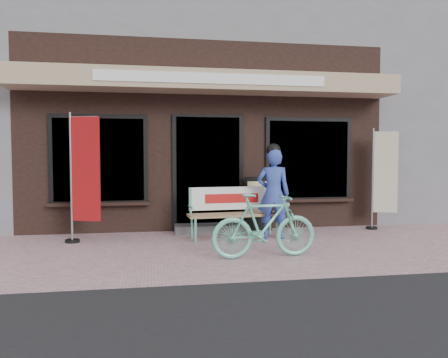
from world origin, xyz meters
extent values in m
plane|color=#C5979E|center=(0.00, 0.00, 0.00)|extent=(70.00, 70.00, 0.00)
cube|color=black|center=(0.00, 5.00, 1.80)|extent=(7.00, 6.00, 3.60)
cube|color=slate|center=(0.00, 5.00, 4.80)|extent=(7.00, 6.00, 2.40)
cube|color=tan|center=(0.00, 1.65, 2.75)|extent=(7.00, 0.80, 0.35)
cube|color=white|center=(0.00, 1.24, 2.75)|extent=(4.00, 0.02, 0.18)
cube|color=black|center=(0.00, 1.98, 1.10)|extent=(1.20, 0.06, 2.10)
cube|color=black|center=(0.00, 1.97, 1.10)|extent=(1.35, 0.04, 2.20)
cube|color=black|center=(-2.00, 1.98, 1.35)|extent=(1.60, 0.06, 1.50)
cube|color=black|center=(2.00, 1.98, 1.35)|extent=(1.60, 0.06, 1.50)
cube|color=black|center=(-2.00, 1.97, 1.35)|extent=(1.75, 0.04, 1.65)
cube|color=black|center=(2.00, 1.97, 1.35)|extent=(1.75, 0.04, 1.65)
cube|color=black|center=(-2.00, 1.92, 0.55)|extent=(1.80, 0.18, 0.06)
cube|color=black|center=(2.00, 1.92, 0.55)|extent=(1.80, 0.18, 0.06)
cube|color=#59595B|center=(0.00, 1.75, 0.07)|extent=(1.30, 0.45, 0.15)
cylinder|color=#65C5A6|center=(-0.35, 0.91, 0.19)|extent=(0.04, 0.04, 0.38)
cylinder|color=#65C5A6|center=(-0.38, 1.27, 0.19)|extent=(0.04, 0.04, 0.38)
cylinder|color=#65C5A6|center=(1.08, 1.02, 0.19)|extent=(0.04, 0.04, 0.38)
cylinder|color=#65C5A6|center=(1.05, 1.37, 0.19)|extent=(0.04, 0.04, 0.38)
cube|color=#9C7D55|center=(0.35, 1.14, 0.40)|extent=(1.64, 0.52, 0.04)
cylinder|color=#65C5A6|center=(-0.40, 1.27, 0.63)|extent=(0.04, 0.04, 0.49)
cylinder|color=#65C5A6|center=(1.07, 1.37, 0.63)|extent=(0.04, 0.04, 0.49)
cube|color=white|center=(0.34, 1.34, 0.67)|extent=(1.52, 0.15, 0.40)
cube|color=#B21414|center=(0.34, 1.32, 0.67)|extent=(0.97, 0.08, 0.16)
cylinder|color=#65C5A6|center=(-0.41, 1.09, 0.56)|extent=(0.06, 0.40, 0.04)
cylinder|color=#65C5A6|center=(1.11, 1.20, 0.56)|extent=(0.06, 0.40, 0.04)
imported|color=#3048A6|center=(1.00, 0.99, 0.77)|extent=(0.63, 0.49, 1.54)
sphere|color=black|center=(1.00, 0.99, 1.51)|extent=(0.30, 0.30, 0.25)
imported|color=#65C5A6|center=(0.49, -0.37, 0.45)|extent=(1.53, 0.51, 0.91)
cylinder|color=gray|center=(-2.36, 1.19, 1.06)|extent=(0.04, 0.04, 2.13)
cylinder|color=gray|center=(-2.13, 1.11, 2.05)|extent=(0.46, 0.18, 0.02)
cube|color=maroon|center=(-2.11, 1.11, 1.21)|extent=(0.47, 0.19, 1.69)
cylinder|color=black|center=(-2.36, 1.19, 0.02)|extent=(0.30, 0.30, 0.05)
cylinder|color=gray|center=(3.15, 1.58, 0.98)|extent=(0.04, 0.04, 1.95)
cylinder|color=gray|center=(3.36, 1.50, 1.88)|extent=(0.42, 0.17, 0.02)
cube|color=beige|center=(3.38, 1.50, 1.11)|extent=(0.43, 0.18, 1.55)
cylinder|color=black|center=(3.15, 1.58, 0.02)|extent=(0.27, 0.27, 0.04)
cube|color=black|center=(0.94, 1.79, 0.51)|extent=(0.52, 0.14, 1.03)
cube|color=beige|center=(0.94, 1.74, 0.63)|extent=(0.43, 0.06, 0.63)
camera|label=1|loc=(-1.07, -6.23, 1.43)|focal=35.00mm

